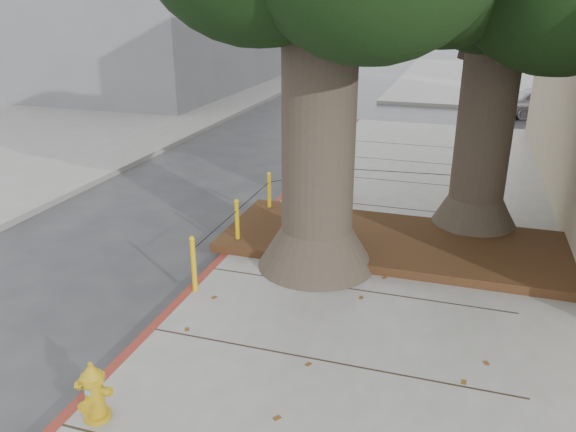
% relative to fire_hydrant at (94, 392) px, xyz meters
% --- Properties ---
extents(ground, '(140.00, 140.00, 0.00)m').
position_rel_fire_hydrant_xyz_m(ground, '(1.63, 1.78, -0.50)').
color(ground, '#28282B').
rests_on(ground, ground).
extents(sidewalk_far, '(16.00, 20.00, 0.15)m').
position_rel_fire_hydrant_xyz_m(sidewalk_far, '(7.63, 31.78, -0.43)').
color(sidewalk_far, slate).
rests_on(sidewalk_far, ground).
extents(sidewalk_opposite, '(14.00, 60.00, 0.15)m').
position_rel_fire_hydrant_xyz_m(sidewalk_opposite, '(-12.37, 11.78, -0.43)').
color(sidewalk_opposite, slate).
rests_on(sidewalk_opposite, ground).
extents(curb_red, '(0.14, 26.00, 0.16)m').
position_rel_fire_hydrant_xyz_m(curb_red, '(-0.37, 4.28, -0.43)').
color(curb_red, maroon).
rests_on(curb_red, ground).
extents(planter_bed, '(6.40, 2.60, 0.16)m').
position_rel_fire_hydrant_xyz_m(planter_bed, '(2.53, 5.68, -0.27)').
color(planter_bed, black).
rests_on(planter_bed, sidewalk_main).
extents(bollard_ring, '(3.79, 5.39, 0.95)m').
position_rel_fire_hydrant_xyz_m(bollard_ring, '(0.76, 6.16, 0.16)').
color(bollard_ring, gold).
rests_on(bollard_ring, sidewalk_main).
extents(fire_hydrant, '(0.38, 0.33, 0.72)m').
position_rel_fire_hydrant_xyz_m(fire_hydrant, '(0.00, 0.00, 0.00)').
color(fire_hydrant, gold).
rests_on(fire_hydrant, sidewalk_main).
extents(car_silver, '(3.80, 1.88, 1.25)m').
position_rel_fire_hydrant_xyz_m(car_silver, '(6.70, 20.49, 0.12)').
color(car_silver, '#B9B9BF').
rests_on(car_silver, ground).
extents(car_dark, '(2.16, 4.75, 1.35)m').
position_rel_fire_hydrant_xyz_m(car_dark, '(-8.77, 19.39, 0.17)').
color(car_dark, black).
rests_on(car_dark, ground).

